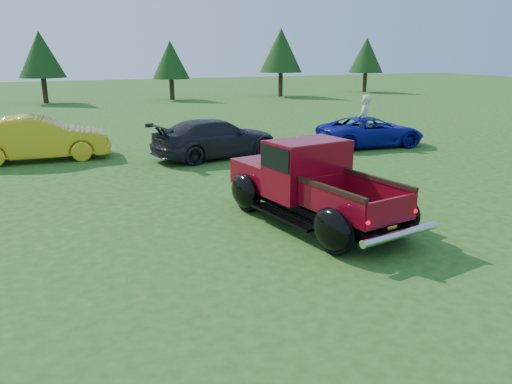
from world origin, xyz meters
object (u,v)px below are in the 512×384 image
at_px(tree_far_east, 366,55).
at_px(show_car_grey, 216,138).
at_px(tree_east, 281,50).
at_px(show_car_blue, 371,132).
at_px(show_car_yellow, 39,138).
at_px(spectator, 364,121).
at_px(tree_mid_left, 41,55).
at_px(tree_mid_right, 171,60).
at_px(pickup_truck, 306,182).

xyz_separation_m(tree_far_east, show_car_grey, (-21.76, -22.22, -2.57)).
bearing_deg(tree_east, show_car_blue, -106.71).
distance_m(show_car_yellow, show_car_grey, 6.04).
bearing_deg(show_car_yellow, tree_east, -41.42).
height_order(show_car_yellow, spectator, spectator).
bearing_deg(show_car_grey, tree_far_east, -56.08).
relative_size(show_car_grey, spectator, 2.30).
bearing_deg(show_car_grey, spectator, -104.85).
bearing_deg(tree_far_east, spectator, -125.02).
height_order(tree_far_east, show_car_grey, tree_far_east).
bearing_deg(tree_east, tree_mid_left, 175.24).
height_order(tree_east, tree_far_east, tree_east).
height_order(tree_mid_left, tree_mid_right, tree_mid_left).
bearing_deg(tree_far_east, tree_mid_left, 178.94).
xyz_separation_m(tree_mid_left, spectator, (11.20, -23.05, -2.38)).
relative_size(show_car_blue, spectator, 2.08).
height_order(show_car_grey, show_car_blue, show_car_grey).
distance_m(tree_far_east, show_car_blue, 27.57).
bearing_deg(pickup_truck, show_car_yellow, 111.22).
bearing_deg(tree_east, show_car_grey, -121.01).
xyz_separation_m(tree_mid_left, show_car_yellow, (-0.50, -20.86, -2.63)).
distance_m(tree_far_east, spectator, 27.63).
bearing_deg(spectator, pickup_truck, 3.83).
bearing_deg(show_car_yellow, show_car_grey, -105.66).
relative_size(tree_mid_right, show_car_blue, 1.05).
xyz_separation_m(show_car_grey, show_car_blue, (6.26, -0.43, -0.09)).
bearing_deg(tree_east, spectator, -107.51).
bearing_deg(tree_mid_right, pickup_truck, -98.04).
height_order(pickup_truck, spectator, spectator).
height_order(tree_far_east, show_car_blue, tree_far_east).
relative_size(tree_mid_right, tree_far_east, 0.92).
bearing_deg(tree_mid_right, show_car_yellow, -115.56).
xyz_separation_m(pickup_truck, show_car_grey, (0.32, 7.19, -0.17)).
bearing_deg(tree_mid_left, show_car_grey, -77.01).
bearing_deg(tree_east, show_car_yellow, -133.69).
distance_m(tree_mid_left, tree_mid_right, 9.06).
bearing_deg(show_car_blue, show_car_grey, 91.59).
height_order(tree_mid_right, tree_east, tree_east).
distance_m(show_car_grey, spectator, 5.98).
bearing_deg(tree_mid_left, tree_east, -4.76).
xyz_separation_m(tree_mid_left, tree_mid_right, (9.00, -1.00, -0.41)).
bearing_deg(show_car_blue, show_car_yellow, 84.71).
bearing_deg(tree_far_east, tree_mid_right, -178.41).
relative_size(tree_east, show_car_grey, 1.17).
bearing_deg(tree_mid_right, spectator, -84.30).
distance_m(tree_mid_right, tree_east, 9.04).
bearing_deg(show_car_grey, show_car_blue, -105.57).
distance_m(tree_mid_left, show_car_yellow, 21.03).
relative_size(tree_mid_left, show_car_blue, 1.20).
xyz_separation_m(tree_far_east, pickup_truck, (-22.08, -29.41, -2.40)).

